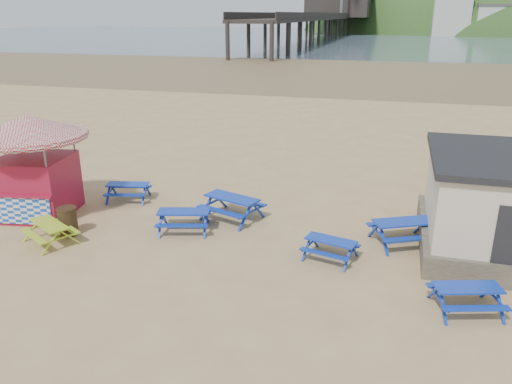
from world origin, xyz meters
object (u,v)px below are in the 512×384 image
(picnic_table_yellow, at_px, (51,233))
(litter_bin, at_px, (68,221))
(picnic_table_blue_b, at_px, (232,208))
(picnic_table_blue_a, at_px, (128,192))
(ice_cream_kiosk, at_px, (31,153))

(picnic_table_yellow, height_order, litter_bin, litter_bin)
(picnic_table_yellow, bearing_deg, picnic_table_blue_b, 64.73)
(picnic_table_yellow, bearing_deg, picnic_table_blue_a, 113.95)
(picnic_table_yellow, relative_size, ice_cream_kiosk, 0.43)
(picnic_table_blue_b, relative_size, ice_cream_kiosk, 0.50)
(picnic_table_blue_b, relative_size, picnic_table_yellow, 1.17)
(picnic_table_blue_a, distance_m, picnic_table_blue_b, 4.76)
(picnic_table_blue_b, height_order, litter_bin, litter_bin)
(picnic_table_blue_b, distance_m, picnic_table_yellow, 6.27)
(litter_bin, bearing_deg, picnic_table_blue_a, 85.69)
(picnic_table_yellow, relative_size, litter_bin, 2.13)
(picnic_table_blue_a, xyz_separation_m, picnic_table_yellow, (-0.44, -4.32, -0.00))
(picnic_table_yellow, bearing_deg, litter_bin, 106.29)
(ice_cream_kiosk, relative_size, litter_bin, 4.99)
(picnic_table_blue_b, bearing_deg, picnic_table_yellow, -126.42)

